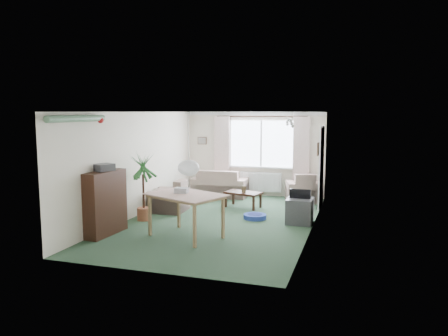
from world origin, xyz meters
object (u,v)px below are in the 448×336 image
(coffee_table, at_px, (243,200))
(tv_cube, at_px, (300,211))
(dining_table, at_px, (186,216))
(armchair_left, at_px, (169,195))
(armchair_corner, at_px, (303,187))
(houseplant, at_px, (143,187))
(bookshelf, at_px, (105,203))
(sofa, at_px, (220,183))
(pet_bed, at_px, (255,217))

(coffee_table, xyz_separation_m, tv_cube, (1.58, -1.16, 0.07))
(dining_table, relative_size, tv_cube, 2.19)
(armchair_left, relative_size, dining_table, 0.65)
(armchair_corner, xyz_separation_m, houseplant, (-3.12, -3.13, 0.36))
(houseplant, bearing_deg, bookshelf, -98.68)
(armchair_corner, distance_m, tv_cube, 2.37)
(sofa, height_order, armchair_corner, armchair_corner)
(armchair_corner, relative_size, coffee_table, 0.99)
(sofa, xyz_separation_m, armchair_corner, (2.36, -0.02, 0.01))
(tv_cube, xyz_separation_m, pet_bed, (-1.01, 0.09, -0.22))
(sofa, relative_size, houseplant, 1.02)
(sofa, bearing_deg, bookshelf, 75.16)
(dining_table, relative_size, pet_bed, 2.56)
(sofa, relative_size, pet_bed, 3.00)
(armchair_left, distance_m, tv_cube, 3.21)
(dining_table, bearing_deg, houseplant, 146.17)
(dining_table, bearing_deg, bookshelf, -169.11)
(tv_cube, bearing_deg, armchair_corner, 95.60)
(sofa, relative_size, bookshelf, 1.22)
(armchair_left, bearing_deg, dining_table, 29.52)
(dining_table, bearing_deg, sofa, 98.79)
(armchair_corner, height_order, bookshelf, bookshelf)
(bookshelf, xyz_separation_m, tv_cube, (3.54, 2.02, -0.36))
(sofa, height_order, tv_cube, sofa)
(coffee_table, height_order, pet_bed, coffee_table)
(houseplant, height_order, pet_bed, houseplant)
(bookshelf, bearing_deg, tv_cube, 33.50)
(coffee_table, distance_m, bookshelf, 3.76)
(houseplant, height_order, dining_table, houseplant)
(armchair_left, xyz_separation_m, dining_table, (1.25, -1.94, 0.03))
(armchair_corner, bearing_deg, armchair_left, 19.51)
(sofa, xyz_separation_m, coffee_table, (1.01, -1.23, -0.19))
(dining_table, xyz_separation_m, pet_bed, (0.94, 1.80, -0.36))
(tv_cube, bearing_deg, armchair_left, 175.99)
(bookshelf, xyz_separation_m, dining_table, (1.59, 0.31, -0.22))
(houseplant, xyz_separation_m, tv_cube, (3.35, 0.77, -0.48))
(sofa, distance_m, armchair_corner, 2.36)
(houseplant, bearing_deg, armchair_corner, 45.09)
(bookshelf, height_order, pet_bed, bookshelf)
(armchair_left, bearing_deg, tv_cube, 82.62)
(armchair_left, relative_size, houseplant, 0.57)
(dining_table, bearing_deg, armchair_corner, 67.05)
(coffee_table, bearing_deg, tv_cube, -36.35)
(houseplant, distance_m, tv_cube, 3.47)
(dining_table, bearing_deg, coffee_table, 82.57)
(houseplant, bearing_deg, sofa, 76.36)
(sofa, relative_size, coffee_table, 1.74)
(armchair_left, xyz_separation_m, tv_cube, (3.20, -0.23, -0.11))
(houseplant, relative_size, pet_bed, 2.94)
(sofa, bearing_deg, houseplant, 73.78)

